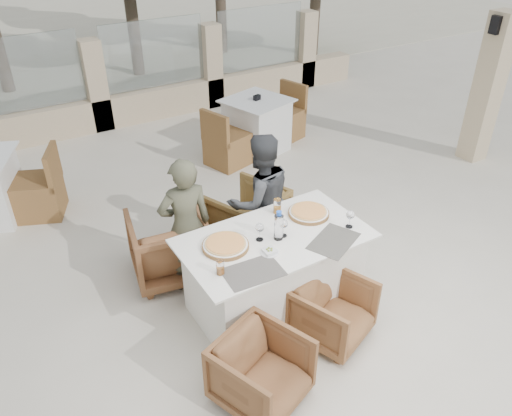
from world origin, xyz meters
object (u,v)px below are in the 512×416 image
armchair_far_left (169,246)px  diner_right (260,201)px  pizza_left (225,245)px  armchair_far_right (247,217)px  beer_glass_left (220,267)px  armchair_near_left (262,372)px  olive_dish (269,251)px  bg_table_b (257,126)px  armchair_near_right (333,311)px  diner_left (186,226)px  wine_glass_corner (350,218)px  dining_table (274,273)px  wine_glass_centre (260,231)px  wine_glass_near (283,227)px  water_bottle (279,225)px  pizza_right (309,212)px  beer_glass_right (277,206)px

armchair_far_left → diner_right: size_ratio=0.53×
pizza_left → armchair_far_right: bearing=50.6°
beer_glass_left → armchair_near_left: beer_glass_left is taller
olive_dish → bg_table_b: bearing=60.0°
armchair_near_right → diner_left: diner_left is taller
bg_table_b → pizza_left: bearing=-142.3°
armchair_far_left → diner_right: (0.88, -0.26, 0.36)m
wine_glass_corner → diner_left: size_ratio=0.14×
bg_table_b → diner_left: bearing=-150.2°
diner_left → dining_table: bearing=134.3°
wine_glass_centre → wine_glass_near: bearing=-15.9°
bg_table_b → armchair_far_right: bearing=-140.5°
water_bottle → diner_left: 0.91m
pizza_right → pizza_left: bearing=-177.5°
beer_glass_left → armchair_near_right: (0.84, -0.38, -0.56)m
water_bottle → armchair_near_left: (-0.64, -0.75, -0.63)m
pizza_left → beer_glass_right: 0.69m
dining_table → wine_glass_near: size_ratio=8.70×
wine_glass_corner → armchair_far_left: size_ratio=0.25×
wine_glass_near → armchair_near_left: wine_glass_near is taller
armchair_far_left → beer_glass_right: bearing=155.0°
pizza_left → wine_glass_near: bearing=-13.1°
wine_glass_corner → armchair_near_right: bearing=-139.6°
diner_right → bg_table_b: (1.33, 2.22, -0.31)m
armchair_far_left → diner_right: bearing=174.6°
wine_glass_centre → wine_glass_near: 0.21m
beer_glass_left → bg_table_b: beer_glass_left is taller
wine_glass_near → beer_glass_right: 0.37m
water_bottle → armchair_near_left: bearing=-130.1°
olive_dish → beer_glass_left: bearing=-177.6°
pizza_left → armchair_far_left: pizza_left is taller
pizza_right → armchair_far_right: size_ratio=0.52×
armchair_far_right → bg_table_b: size_ratio=0.43×
dining_table → wine_glass_centre: 0.49m
armchair_far_left → bg_table_b: bg_table_b is taller
armchair_near_left → diner_right: bearing=37.9°
beer_glass_right → olive_dish: 0.61m
diner_left → olive_dish: bearing=120.4°
pizza_left → pizza_right: pizza_left is taller
armchair_far_right → wine_glass_centre: bearing=43.6°
water_bottle → bg_table_b: size_ratio=0.16×
beer_glass_left → olive_dish: beer_glass_left is taller
wine_glass_near → diner_right: diner_right is taller
pizza_right → armchair_near_left: pizza_right is taller
dining_table → armchair_far_left: bearing=123.7°
olive_dish → bg_table_b: (1.75, 3.03, -0.41)m
wine_glass_corner → olive_dish: (-0.79, 0.05, -0.07)m
wine_glass_corner → beer_glass_left: (-1.25, 0.03, -0.03)m
armchair_near_right → diner_left: 1.49m
armchair_far_right → armchair_near_right: bearing=65.2°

